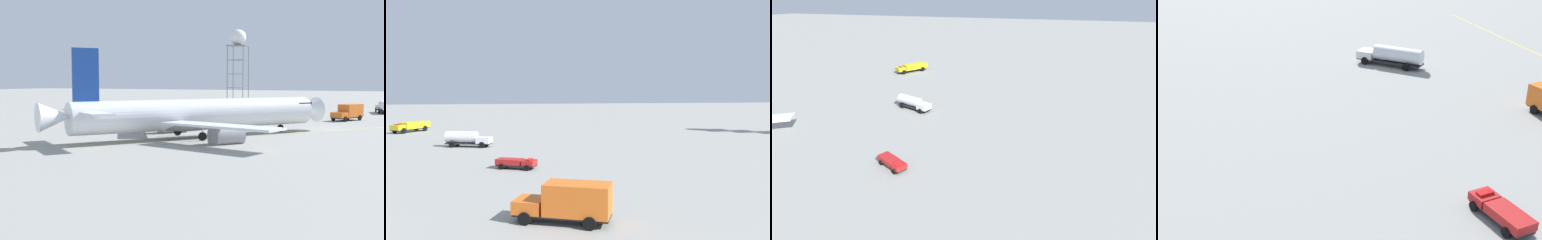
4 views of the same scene
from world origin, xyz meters
TOP-DOWN VIEW (x-y plane):
  - ground_plane at (0.00, 0.00)m, footprint 600.00×600.00m
  - airliner_main at (-0.63, -1.37)m, footprint 29.12×36.49m
  - catering_truck_truck at (13.69, 36.17)m, footprint 5.33×7.79m
  - fuel_tanker_truck at (-30.42, 24.93)m, footprint 4.63×8.59m
  - ops_pickup_truck at (-8.15, 33.03)m, footprint 3.94×5.51m
  - fuel_tanker_truck_extra at (18.14, 60.87)m, footprint 4.35×10.05m
  - radar_tower at (-34.49, 105.95)m, footprint 6.74×6.74m
  - taxiway_centreline at (-1.53, -4.33)m, footprint 119.82×154.29m

SIDE VIEW (x-z plane):
  - ground_plane at x=0.00m, z-range 0.00..0.00m
  - taxiway_centreline at x=-1.53m, z-range 0.00..0.01m
  - ops_pickup_truck at x=-8.15m, z-range 0.10..1.51m
  - fuel_tanker_truck at x=-30.42m, z-range 0.13..3.00m
  - fuel_tanker_truck_extra at x=18.14m, z-range 0.14..3.01m
  - catering_truck_truck at x=13.69m, z-range 0.11..3.21m
  - airliner_main at x=-0.63m, z-range -2.99..8.82m
  - radar_tower at x=-34.49m, z-range 8.50..34.27m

